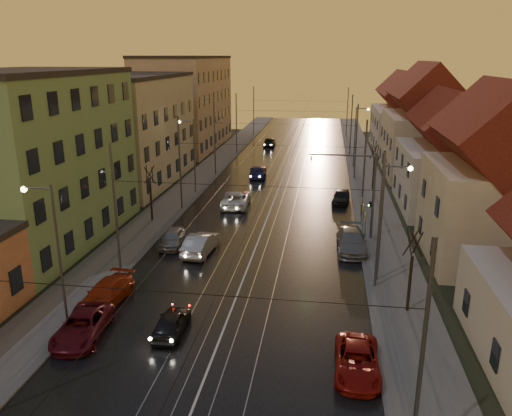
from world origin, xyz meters
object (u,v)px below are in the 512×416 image
at_px(street_lamp_0, 52,241).
at_px(parked_left_3, 172,238).
at_px(traffic_light_mast, 361,184).
at_px(driving_car_4, 269,142).
at_px(parked_right_2, 341,197).
at_px(driving_car_0, 171,323).
at_px(parked_left_2, 106,293).
at_px(parked_left_1, 82,326).
at_px(street_lamp_2, 191,149).
at_px(parked_right_0, 357,361).
at_px(driving_car_3, 258,172).
at_px(driving_car_1, 201,243).
at_px(parked_right_1, 351,241).
at_px(street_lamp_1, 387,211).
at_px(street_lamp_3, 358,131).
at_px(driving_car_2, 236,199).

height_order(street_lamp_0, parked_left_3, street_lamp_0).
relative_size(traffic_light_mast, driving_car_4, 1.57).
height_order(driving_car_4, parked_right_2, driving_car_4).
relative_size(driving_car_0, parked_left_2, 0.79).
bearing_deg(parked_left_1, driving_car_4, 81.61).
bearing_deg(street_lamp_2, parked_right_0, -62.04).
relative_size(street_lamp_0, parked_right_0, 1.78).
relative_size(street_lamp_0, driving_car_0, 2.17).
height_order(driving_car_0, parked_right_0, driving_car_0).
bearing_deg(driving_car_0, driving_car_3, -90.64).
xyz_separation_m(driving_car_1, parked_left_2, (-3.64, -8.67, -0.11)).
height_order(driving_car_1, parked_left_2, driving_car_1).
bearing_deg(parked_right_1, parked_left_2, -145.52).
bearing_deg(driving_car_1, traffic_light_mast, -153.60).
relative_size(street_lamp_1, parked_right_0, 1.78).
bearing_deg(traffic_light_mast, parked_right_0, -93.13).
distance_m(street_lamp_0, driving_car_0, 7.69).
bearing_deg(parked_right_0, street_lamp_3, 88.37).
xyz_separation_m(traffic_light_mast, driving_car_4, (-12.22, 42.10, -3.82)).
height_order(street_lamp_2, parked_right_0, street_lamp_2).
distance_m(street_lamp_3, traffic_light_mast, 28.03).
height_order(driving_car_0, driving_car_2, driving_car_2).
distance_m(street_lamp_1, parked_left_1, 19.24).
distance_m(street_lamp_2, driving_car_3, 11.03).
bearing_deg(driving_car_1, street_lamp_1, 170.77).
xyz_separation_m(street_lamp_0, street_lamp_2, (0.00, 28.00, 0.00)).
xyz_separation_m(driving_car_2, driving_car_4, (-0.71, 34.49, -0.00)).
bearing_deg(driving_car_3, driving_car_4, -92.95).
xyz_separation_m(street_lamp_3, parked_left_2, (-16.70, -41.49, -4.21)).
distance_m(street_lamp_3, driving_car_3, 15.03).
xyz_separation_m(street_lamp_1, parked_right_1, (-1.77, 5.33, -4.11)).
relative_size(street_lamp_2, driving_car_2, 1.42).
bearing_deg(driving_car_2, parked_left_3, 70.91).
distance_m(street_lamp_0, parked_left_1, 4.79).
xyz_separation_m(parked_left_2, parked_right_1, (14.93, 10.82, 0.10)).
distance_m(parked_left_2, parked_right_2, 27.82).
bearing_deg(driving_car_4, parked_right_1, 102.08).
bearing_deg(parked_left_1, street_lamp_0, 140.88).
bearing_deg(street_lamp_2, parked_right_2, -6.04).
distance_m(street_lamp_2, parked_left_1, 29.61).
distance_m(street_lamp_2, parked_left_2, 25.88).
height_order(driving_car_4, parked_left_1, driving_car_4).
bearing_deg(street_lamp_3, parked_left_1, -109.85).
relative_size(driving_car_1, parked_right_0, 1.06).
distance_m(street_lamp_0, driving_car_4, 58.45).
height_order(driving_car_0, driving_car_3, driving_car_3).
relative_size(traffic_light_mast, parked_right_2, 1.81).
bearing_deg(driving_car_1, driving_car_4, -85.20).
bearing_deg(driving_car_0, parked_right_2, -110.96).
bearing_deg(street_lamp_0, parked_right_1, 39.04).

